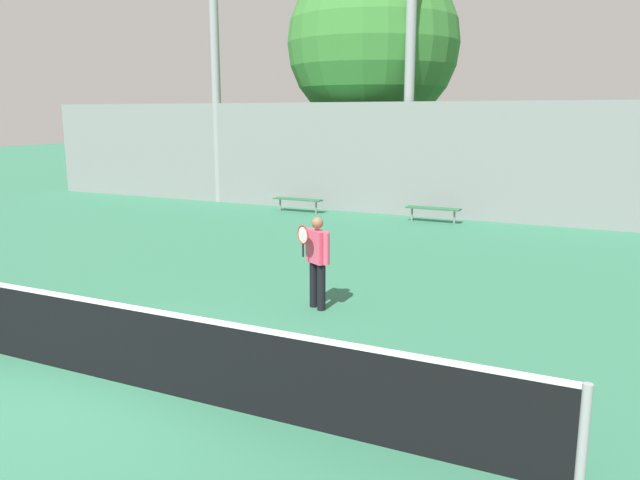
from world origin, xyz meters
name	(u,v)px	position (x,y,z in m)	size (l,w,h in m)	color
ground_plane	(107,379)	(0.00, 0.00, 0.00)	(100.00, 100.00, 0.00)	#337556
tennis_net	(104,340)	(0.00, 0.00, 0.51)	(10.85, 0.09, 1.01)	#99999E
tennis_player	(317,257)	(1.07, 3.68, 0.88)	(0.56, 0.52, 1.55)	black
bench_courtside_far	(433,209)	(0.49, 12.72, 0.41)	(1.62, 0.40, 0.45)	#28663D
bench_by_gate	(298,200)	(-4.08, 12.72, 0.41)	(1.68, 0.40, 0.45)	#28663D
light_pole_near_left	(411,9)	(-0.75, 13.94, 6.34)	(0.90, 0.60, 11.62)	#939399
light_pole_far_right	(214,35)	(-7.90, 13.73, 5.92)	(0.90, 0.60, 10.76)	#939399
back_fence	(427,160)	(0.00, 13.63, 1.78)	(31.04, 0.06, 3.57)	gray
tree_green_tall	(373,44)	(-2.88, 16.22, 5.62)	(6.07, 6.07, 8.67)	brown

